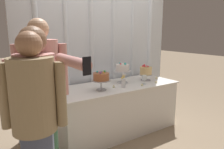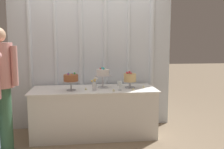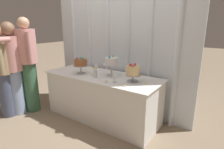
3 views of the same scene
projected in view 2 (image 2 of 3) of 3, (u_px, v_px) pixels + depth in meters
ground_plane at (95, 137)px, 4.08m from camera, size 24.00×24.00×0.00m
draped_curtain at (93, 41)px, 4.42m from camera, size 2.81×0.19×2.87m
cake_table at (94, 112)px, 4.12m from camera, size 1.99×0.78×0.77m
cake_display_leftmost at (71, 79)px, 3.89m from camera, size 0.27×0.27×0.28m
cake_display_center at (103, 74)px, 4.13m from camera, size 0.28×0.28×0.34m
cake_display_rightmost at (130, 78)px, 4.11m from camera, size 0.23×0.23×0.27m
wine_glass at (120, 84)px, 3.92m from camera, size 0.07×0.07×0.14m
flower_vase at (94, 85)px, 3.90m from camera, size 0.11×0.06×0.21m
tealight_far_left at (86, 89)px, 3.96m from camera, size 0.04×0.04×0.03m
tealight_near_left at (114, 91)px, 3.85m from camera, size 0.04×0.04×0.03m
tealight_near_right at (133, 90)px, 3.90m from camera, size 0.04×0.04×0.04m
tealight_far_right at (144, 87)px, 4.13m from camera, size 0.04×0.04×0.04m
guest_man_dark_suit at (1, 86)px, 3.39m from camera, size 0.50×0.43×1.71m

